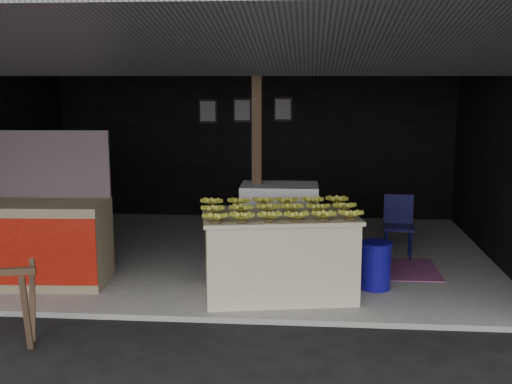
# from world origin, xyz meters

# --- Properties ---
(ground) EXTENTS (80.00, 80.00, 0.00)m
(ground) POSITION_xyz_m (0.00, 0.00, 0.00)
(ground) COLOR black
(ground) RESTS_ON ground
(concrete_slab) EXTENTS (7.00, 5.00, 0.06)m
(concrete_slab) POSITION_xyz_m (0.00, 2.50, 0.03)
(concrete_slab) COLOR gray
(concrete_slab) RESTS_ON ground
(shophouse) EXTENTS (7.40, 7.29, 3.02)m
(shophouse) POSITION_xyz_m (0.00, 2.82, 2.10)
(shophouse) COLOR black
(shophouse) RESTS_ON ground
(banana_table) EXTENTS (1.84, 1.32, 0.93)m
(banana_table) POSITION_xyz_m (0.64, 0.77, 0.53)
(banana_table) COLOR silver
(banana_table) RESTS_ON concrete_slab
(banana_pile) EXTENTS (1.70, 1.20, 0.18)m
(banana_pile) POSITION_xyz_m (0.64, 0.77, 1.08)
(banana_pile) COLOR yellow
(banana_pile) RESTS_ON banana_table
(white_crate) EXTENTS (0.98, 0.68, 1.08)m
(white_crate) POSITION_xyz_m (0.59, 1.85, 0.60)
(white_crate) COLOR white
(white_crate) RESTS_ON concrete_slab
(neighbor_stall) EXTENTS (1.78, 0.88, 1.80)m
(neighbor_stall) POSITION_xyz_m (-2.28, 0.94, 0.60)
(neighbor_stall) COLOR #998466
(neighbor_stall) RESTS_ON concrete_slab
(water_barrel) EXTENTS (0.35, 0.35, 0.52)m
(water_barrel) POSITION_xyz_m (1.75, 1.08, 0.32)
(water_barrel) COLOR #110C87
(water_barrel) RESTS_ON concrete_slab
(plastic_chair) EXTENTS (0.43, 0.43, 0.84)m
(plastic_chair) POSITION_xyz_m (2.19, 2.53, 0.55)
(plastic_chair) COLOR #0C0A39
(plastic_chair) RESTS_ON concrete_slab
(magenta_rug) EXTENTS (1.51, 1.01, 0.01)m
(magenta_rug) POSITION_xyz_m (1.86, 1.86, 0.07)
(magenta_rug) COLOR #711956
(magenta_rug) RESTS_ON concrete_slab
(picture_frames) EXTENTS (1.62, 0.04, 0.46)m
(picture_frames) POSITION_xyz_m (-0.17, 4.89, 1.93)
(picture_frames) COLOR black
(picture_frames) RESTS_ON shophouse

